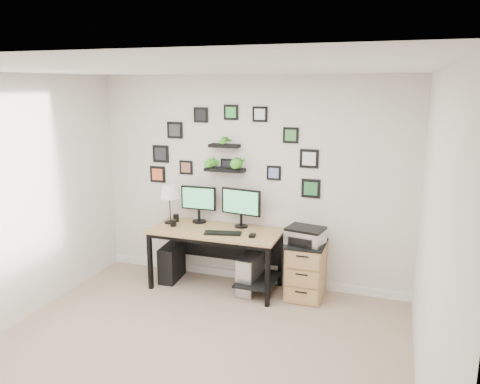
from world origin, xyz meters
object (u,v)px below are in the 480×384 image
at_px(monitor_left, 199,201).
at_px(monitor_right, 241,205).
at_px(table_lamp, 169,193).
at_px(desk, 219,239).
at_px(mug, 173,223).
at_px(file_cabinet, 306,270).
at_px(pc_tower_black, 172,262).
at_px(printer, 305,235).
at_px(pc_tower_grey, 250,274).

xyz_separation_m(monitor_left, monitor_right, (0.58, -0.02, 0.01)).
bearing_deg(table_lamp, desk, -4.97).
distance_m(monitor_right, mug, 0.88).
xyz_separation_m(desk, file_cabinet, (1.08, 0.06, -0.29)).
xyz_separation_m(pc_tower_black, file_cabinet, (1.75, 0.05, 0.11)).
bearing_deg(file_cabinet, table_lamp, 179.93).
bearing_deg(table_lamp, pc_tower_black, -63.74).
relative_size(monitor_left, printer, 1.01).
distance_m(mug, printer, 1.65).
xyz_separation_m(monitor_left, pc_tower_black, (-0.32, -0.19, -0.80)).
xyz_separation_m(table_lamp, pc_tower_black, (0.02, -0.05, -0.92)).
height_order(monitor_right, file_cabinet, monitor_right).
relative_size(pc_tower_grey, printer, 1.02).
distance_m(table_lamp, printer, 1.79).
distance_m(desk, file_cabinet, 1.12).
height_order(monitor_right, printer, monitor_right).
bearing_deg(monitor_right, desk, -142.05).
bearing_deg(pc_tower_black, table_lamp, 112.17).
xyz_separation_m(desk, pc_tower_grey, (0.41, -0.02, -0.39)).
distance_m(table_lamp, pc_tower_black, 0.92).
bearing_deg(pc_tower_grey, mug, -177.44).
relative_size(desk, pc_tower_grey, 3.34).
xyz_separation_m(monitor_right, pc_tower_grey, (0.18, -0.19, -0.81)).
bearing_deg(mug, file_cabinet, 4.16).
bearing_deg(printer, monitor_right, 172.00).
bearing_deg(monitor_left, printer, -5.65).
bearing_deg(table_lamp, monitor_right, 7.08).
bearing_deg(pc_tower_grey, monitor_right, 133.34).
distance_m(monitor_right, table_lamp, 0.93).
distance_m(desk, printer, 1.07).
height_order(desk, pc_tower_black, desk).
bearing_deg(monitor_right, mug, -163.75).
distance_m(table_lamp, pc_tower_grey, 1.43).
xyz_separation_m(table_lamp, mug, (0.10, -0.12, -0.35)).
xyz_separation_m(mug, printer, (1.65, 0.12, -0.03)).
distance_m(pc_tower_black, printer, 1.81).
height_order(mug, pc_tower_black, mug).
distance_m(monitor_right, pc_tower_grey, 0.85).
xyz_separation_m(monitor_left, printer, (1.41, -0.14, -0.26)).
bearing_deg(table_lamp, pc_tower_grey, -4.09).
bearing_deg(table_lamp, printer, -0.09).
bearing_deg(table_lamp, monitor_left, 21.92).
height_order(desk, monitor_left, monitor_left).
bearing_deg(pc_tower_black, monitor_left, 26.50).
height_order(pc_tower_grey, printer, printer).
bearing_deg(monitor_left, file_cabinet, -5.55).
height_order(pc_tower_black, pc_tower_grey, pc_tower_grey).
distance_m(monitor_left, mug, 0.42).
bearing_deg(pc_tower_black, printer, -2.54).
xyz_separation_m(pc_tower_black, pc_tower_grey, (1.08, -0.03, 0.00)).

